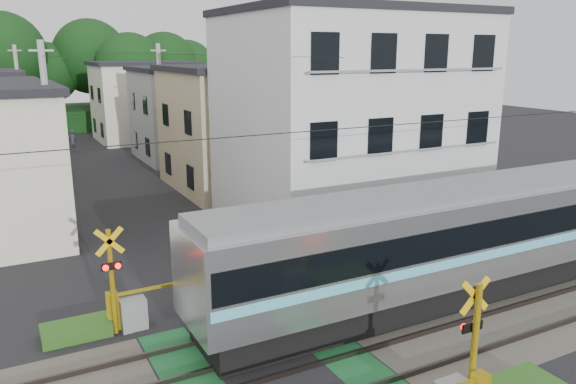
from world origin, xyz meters
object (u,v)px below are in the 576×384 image
commuter_train (452,238)px  crossing_signal_far (129,305)px  pedestrian (72,141)px  apartment_block (348,119)px

commuter_train → crossing_signal_far: bearing=165.6°
pedestrian → crossing_signal_far: bearing=69.0°
commuter_train → pedestrian: (-7.02, 33.35, -1.04)m
crossing_signal_far → pedestrian: size_ratio=2.80×
crossing_signal_far → pedestrian: 31.00m
commuter_train → apartment_block: bearing=79.4°
apartment_block → pedestrian: apartment_block is taller
crossing_signal_far → apartment_block: size_ratio=0.46×
apartment_block → commuter_train: bearing=-100.6°
crossing_signal_far → pedestrian: crossing_signal_far is taller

